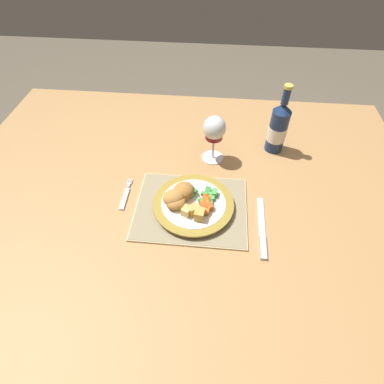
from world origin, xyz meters
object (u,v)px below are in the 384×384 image
Objects in this scene: fork at (125,196)px; table_knife at (262,232)px; bottle at (278,128)px; dining_table at (183,205)px; wine_glass at (214,130)px; dinner_plate at (194,204)px.

table_knife is (0.40, -0.09, 0.00)m from fork.
bottle is (0.06, 0.37, 0.09)m from table_knife.
wine_glass reaches higher than dining_table.
fork is 0.41m from table_knife.
dining_table is 6.37× the size of dinner_plate.
wine_glass reaches higher than table_knife.
dinner_plate is at bearing -130.62° from bottle.
fork is 0.34m from wine_glass.
fork is (-0.17, -0.05, 0.08)m from dining_table.
fork is at bearing 167.00° from table_knife.
dinner_plate is (0.04, -0.07, 0.09)m from dining_table.
dinner_plate is 0.40m from bottle.
wine_glass reaches higher than dinner_plate.
dining_table is 7.10× the size of table_knife.
dinner_plate is 1.42× the size of wine_glass.
table_knife is (0.19, -0.07, -0.01)m from dinner_plate.
bottle is (0.25, 0.30, 0.07)m from dinner_plate.
wine_glass is (-0.15, 0.30, 0.11)m from table_knife.
fork reaches higher than dining_table.
table_knife is 0.38m from bottle.
table_knife is at bearing -19.32° from dinner_plate.
dining_table is 0.12m from dinner_plate.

